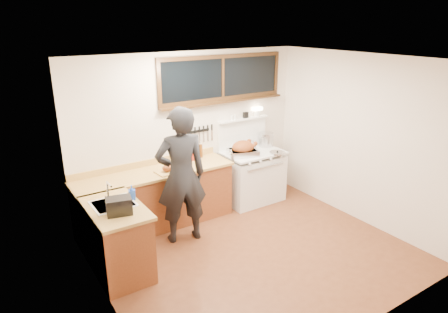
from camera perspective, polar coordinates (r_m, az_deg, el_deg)
ground_plane at (r=5.69m, az=4.40°, el=-13.58°), size 4.00×3.50×0.02m
room_shell at (r=5.00m, az=4.87°, el=2.66°), size 4.10×3.60×2.65m
counter_back at (r=6.22m, az=-9.68°, el=-5.96°), size 2.44×0.64×1.00m
counter_left at (r=5.26m, az=-15.05°, el=-11.33°), size 0.64×1.09×0.90m
sink_unit at (r=5.15m, az=-15.50°, el=-7.10°), size 0.50×0.45×0.37m
vintage_stove at (r=7.02m, az=3.99°, el=-2.63°), size 1.02×0.74×1.59m
back_window at (r=6.62m, az=-0.15°, el=10.43°), size 2.32×0.13×0.77m
left_doorway at (r=3.90m, az=-14.27°, el=-11.95°), size 0.02×1.04×2.17m
knife_strip at (r=6.54m, az=-3.72°, el=3.53°), size 0.52×0.03×0.28m
man at (r=5.59m, az=-6.13°, el=-2.76°), size 0.80×0.61×1.98m
soap_bottle at (r=5.16m, az=-13.03°, el=-5.01°), size 0.11×0.11×0.19m
toaster at (r=4.82m, az=-14.78°, el=-6.84°), size 0.33×0.26×0.20m
cutting_board at (r=5.96m, az=-7.90°, el=-1.79°), size 0.38×0.30×0.13m
roast_turkey at (r=6.64m, az=2.75°, el=1.03°), size 0.55×0.47×0.26m
stockpot at (r=7.15m, az=6.05°, el=2.43°), size 0.33×0.33×0.24m
saucepan at (r=7.11m, az=3.66°, el=1.84°), size 0.17×0.28×0.11m
pot_lid at (r=6.82m, az=7.64°, el=0.56°), size 0.36×0.36×0.04m
coffee_tin at (r=6.44m, az=-4.34°, el=0.10°), size 0.11×0.09×0.14m
pitcher at (r=6.35m, az=-6.80°, el=-0.15°), size 0.10×0.10×0.17m
bottle_cluster at (r=6.47m, az=-4.41°, el=0.80°), size 0.33×0.07×0.30m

